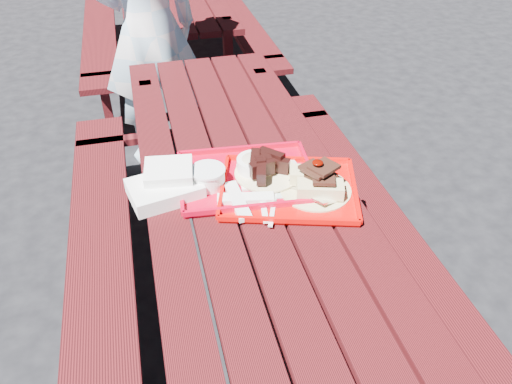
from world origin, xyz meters
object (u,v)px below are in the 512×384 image
at_px(picnic_table_near, 247,222).
at_px(person, 149,30).
at_px(picnic_table_far, 169,7).
at_px(far_tray, 245,176).
at_px(near_tray, 289,180).

xyz_separation_m(picnic_table_near, person, (-0.23, 1.44, 0.29)).
bearing_deg(picnic_table_far, picnic_table_near, -90.00).
bearing_deg(person, picnic_table_far, -115.91).
xyz_separation_m(picnic_table_near, far_tray, (-0.00, 0.01, 0.21)).
xyz_separation_m(picnic_table_far, far_tray, (-0.00, -2.79, 0.21)).
relative_size(picnic_table_far, near_tray, 4.24).
xyz_separation_m(near_tray, far_tray, (-0.14, 0.08, -0.01)).
height_order(picnic_table_far, person, person).
distance_m(picnic_table_far, near_tray, 2.88).
relative_size(picnic_table_far, person, 1.41).
relative_size(picnic_table_near, picnic_table_far, 1.00).
xyz_separation_m(picnic_table_near, near_tray, (0.14, -0.07, 0.23)).
bearing_deg(picnic_table_far, person, -99.73).
distance_m(picnic_table_near, picnic_table_far, 2.80).
xyz_separation_m(picnic_table_far, near_tray, (0.14, -2.87, 0.23)).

